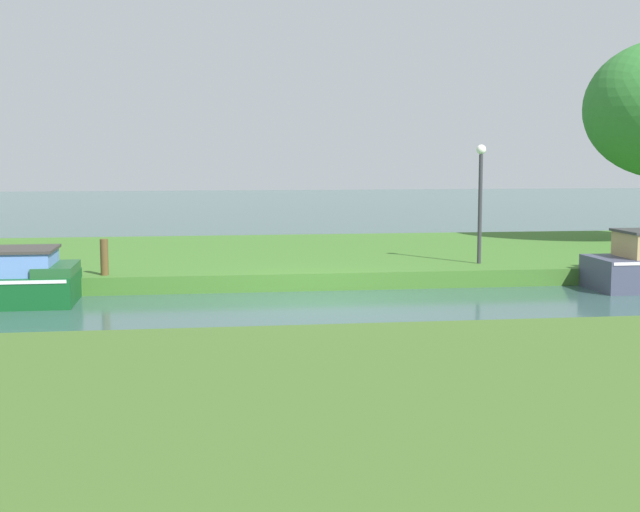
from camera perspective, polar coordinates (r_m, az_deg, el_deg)
ground_plane at (r=18.28m, az=0.09°, el=-3.24°), size 120.00×120.00×0.00m
riverbank_far at (r=25.13m, az=-2.18°, el=-0.10°), size 72.00×10.00×0.40m
riverbank_near at (r=9.65m, az=7.88°, el=-11.05°), size 72.00×10.00×0.40m
lamp_post at (r=22.33m, az=10.28°, el=4.25°), size 0.24×0.24×2.95m
mooring_post_near at (r=20.51m, az=-13.71°, el=-0.07°), size 0.18×0.18×0.82m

